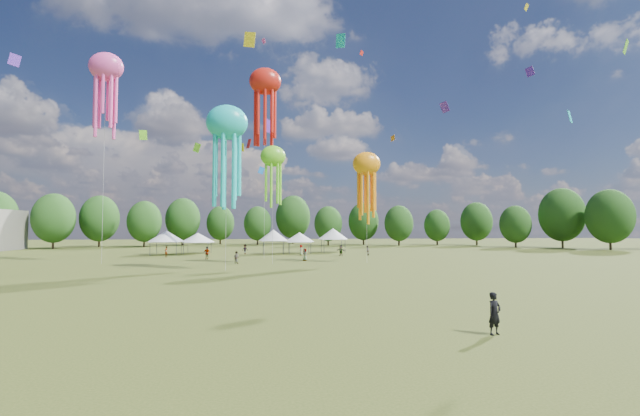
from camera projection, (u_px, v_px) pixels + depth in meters
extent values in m
plane|color=#384416|center=(317.00, 335.00, 17.48)|extent=(300.00, 300.00, 0.00)
imported|color=black|center=(495.00, 314.00, 17.62)|extent=(0.75, 0.61, 1.76)
imported|color=gray|center=(236.00, 258.00, 52.24)|extent=(0.95, 0.91, 1.54)
imported|color=gray|center=(301.00, 250.00, 68.17)|extent=(0.62, 0.88, 1.69)
imported|color=gray|center=(367.00, 251.00, 67.99)|extent=(0.85, 0.92, 1.53)
imported|color=gray|center=(245.00, 249.00, 71.21)|extent=(1.22, 0.97, 1.65)
imported|color=gray|center=(207.00, 253.00, 59.51)|extent=(1.12, 0.68, 1.78)
imported|color=gray|center=(341.00, 251.00, 66.56)|extent=(1.52, 1.38, 1.68)
imported|color=gray|center=(166.00, 252.00, 63.79)|extent=(0.56, 0.69, 1.63)
imported|color=gray|center=(305.00, 255.00, 57.08)|extent=(0.93, 0.96, 1.66)
cylinder|color=#47474C|center=(150.00, 249.00, 66.98)|extent=(0.08, 0.08, 2.10)
cylinder|color=#47474C|center=(157.00, 248.00, 70.99)|extent=(0.08, 0.08, 2.10)
cylinder|color=#47474C|center=(176.00, 249.00, 67.48)|extent=(0.08, 0.08, 2.10)
cylinder|color=#47474C|center=(181.00, 248.00, 71.48)|extent=(0.08, 0.08, 2.10)
cube|color=white|center=(166.00, 242.00, 69.28)|extent=(4.44, 4.44, 0.10)
cone|color=white|center=(166.00, 236.00, 69.33)|extent=(5.77, 5.77, 1.80)
cylinder|color=#47474C|center=(183.00, 249.00, 70.49)|extent=(0.08, 0.08, 1.88)
cylinder|color=#47474C|center=(188.00, 248.00, 74.45)|extent=(0.08, 0.08, 1.88)
cylinder|color=#47474C|center=(208.00, 249.00, 70.98)|extent=(0.08, 0.08, 1.88)
cylinder|color=#47474C|center=(211.00, 248.00, 74.95)|extent=(0.08, 0.08, 1.88)
cube|color=white|center=(198.00, 242.00, 72.76)|extent=(4.40, 4.40, 0.10)
cone|color=white|center=(198.00, 237.00, 72.80)|extent=(5.72, 5.72, 1.61)
cylinder|color=#47474C|center=(263.00, 248.00, 69.50)|extent=(0.08, 0.08, 2.18)
cylinder|color=#47474C|center=(263.00, 247.00, 72.85)|extent=(0.08, 0.08, 2.18)
cylinder|color=#47474C|center=(284.00, 248.00, 69.92)|extent=(0.08, 0.08, 2.18)
cylinder|color=#47474C|center=(283.00, 247.00, 73.27)|extent=(0.08, 0.08, 2.18)
cube|color=white|center=(273.00, 241.00, 71.44)|extent=(3.78, 3.78, 0.10)
cone|color=white|center=(273.00, 235.00, 71.48)|extent=(4.91, 4.91, 1.87)
cylinder|color=#47474C|center=(290.00, 248.00, 71.24)|extent=(0.08, 0.08, 1.92)
cylinder|color=#47474C|center=(289.00, 247.00, 74.81)|extent=(0.08, 0.08, 1.92)
cylinder|color=#47474C|center=(311.00, 248.00, 71.68)|extent=(0.08, 0.08, 1.92)
cylinder|color=#47474C|center=(309.00, 247.00, 75.25)|extent=(0.08, 0.08, 1.92)
cube|color=white|center=(299.00, 242.00, 73.29)|extent=(4.00, 4.00, 0.10)
cone|color=white|center=(299.00, 237.00, 73.33)|extent=(5.19, 5.19, 1.65)
cylinder|color=#47474C|center=(324.00, 247.00, 73.94)|extent=(0.08, 0.08, 2.30)
cylinder|color=#47474C|center=(321.00, 246.00, 77.65)|extent=(0.08, 0.08, 2.30)
cylinder|color=#47474C|center=(345.00, 246.00, 74.40)|extent=(0.08, 0.08, 2.30)
cylinder|color=#47474C|center=(341.00, 246.00, 78.11)|extent=(0.08, 0.08, 2.30)
cube|color=white|center=(333.00, 239.00, 76.08)|extent=(4.14, 4.14, 0.10)
cone|color=white|center=(333.00, 234.00, 76.13)|extent=(5.39, 5.39, 1.97)
ellipsoid|color=#17C9CB|center=(227.00, 122.00, 44.65)|extent=(4.37, 3.06, 3.71)
cylinder|color=beige|center=(226.00, 196.00, 44.28)|extent=(0.03, 0.03, 15.60)
ellipsoid|color=red|center=(265.00, 81.00, 62.07)|extent=(4.68, 3.28, 3.98)
cylinder|color=beige|center=(265.00, 169.00, 61.46)|extent=(0.03, 0.03, 25.99)
ellipsoid|color=orange|center=(366.00, 164.00, 53.88)|extent=(3.59, 2.51, 3.05)
cylinder|color=beige|center=(367.00, 213.00, 53.58)|extent=(0.03, 0.03, 12.62)
ellipsoid|color=#FF4BAB|center=(106.00, 67.00, 53.40)|extent=(4.21, 2.95, 3.58)
cylinder|color=beige|center=(104.00, 164.00, 52.82)|extent=(0.03, 0.03, 24.86)
ellipsoid|color=#76E325|center=(273.00, 156.00, 52.52)|extent=(3.12, 2.18, 2.65)
cylinder|color=beige|center=(273.00, 210.00, 52.20)|extent=(0.03, 0.03, 13.37)
cube|color=#5E28B5|center=(268.00, 126.00, 76.85)|extent=(1.49, 1.43, 2.45)
cube|color=red|center=(362.00, 53.00, 78.04)|extent=(0.86, 0.50, 1.10)
cube|color=yellow|center=(241.00, 147.00, 59.43)|extent=(0.81, 1.05, 1.31)
cube|color=#76E325|center=(626.00, 47.00, 43.35)|extent=(1.10, 0.96, 1.34)
cube|color=#FF4BAB|center=(264.00, 41.00, 79.83)|extent=(0.88, 0.40, 1.01)
cube|color=#5E28B5|center=(530.00, 72.00, 56.80)|extent=(0.93, 0.92, 1.48)
cube|color=yellow|center=(250.00, 40.00, 61.28)|extent=(1.81, 0.79, 2.35)
cube|color=#76E325|center=(197.00, 148.00, 85.60)|extent=(1.82, 0.88, 2.24)
cube|color=#17C9CB|center=(341.00, 41.00, 66.04)|extent=(1.31, 1.53, 2.29)
cube|color=#5E28B5|center=(445.00, 107.00, 80.84)|extent=(1.75, 1.52, 2.11)
cube|color=orange|center=(393.00, 138.00, 92.98)|extent=(0.73, 1.33, 1.55)
cube|color=yellow|center=(526.00, 7.00, 52.74)|extent=(0.78, 0.51, 0.84)
cube|color=#76E325|center=(143.00, 135.00, 74.73)|extent=(1.20, 1.01, 1.83)
cube|color=blue|center=(261.00, 170.00, 74.23)|extent=(1.22, 0.45, 1.45)
cube|color=#17C9CB|center=(570.00, 117.00, 53.41)|extent=(1.20, 0.93, 1.62)
cube|color=#5E28B5|center=(15.00, 60.00, 41.38)|extent=(0.94, 0.71, 1.37)
cube|color=red|center=(249.00, 144.00, 71.61)|extent=(0.95, 1.17, 1.75)
cylinder|color=#38281C|center=(53.00, 241.00, 89.28)|extent=(0.44, 0.44, 3.36)
ellipsoid|color=#214818|center=(54.00, 218.00, 89.51)|extent=(8.40, 8.40, 10.51)
cylinder|color=#38281C|center=(99.00, 240.00, 97.32)|extent=(0.44, 0.44, 3.41)
ellipsoid|color=#214818|center=(100.00, 218.00, 97.55)|extent=(8.53, 8.53, 10.66)
cylinder|color=#38281C|center=(144.00, 240.00, 98.08)|extent=(0.44, 0.44, 3.07)
ellipsoid|color=#214818|center=(144.00, 221.00, 98.29)|extent=(7.66, 7.66, 9.58)
cylinder|color=#38281C|center=(183.00, 239.00, 107.20)|extent=(0.44, 0.44, 3.43)
ellipsoid|color=#214818|center=(183.00, 219.00, 107.44)|extent=(8.58, 8.58, 10.73)
cylinder|color=#38281C|center=(220.00, 239.00, 113.84)|extent=(0.44, 0.44, 2.95)
ellipsoid|color=#214818|center=(220.00, 223.00, 114.04)|extent=(7.37, 7.37, 9.21)
cylinder|color=#38281C|center=(258.00, 239.00, 111.21)|extent=(0.44, 0.44, 2.89)
ellipsoid|color=#214818|center=(258.00, 223.00, 111.41)|extent=(7.23, 7.23, 9.04)
cylinder|color=#38281C|center=(293.00, 237.00, 116.80)|extent=(0.44, 0.44, 3.84)
ellipsoid|color=#214818|center=(293.00, 217.00, 117.06)|extent=(9.60, 9.60, 11.99)
cylinder|color=#38281C|center=(328.00, 240.00, 106.84)|extent=(0.44, 0.44, 2.84)
ellipsoid|color=#214818|center=(328.00, 224.00, 107.03)|extent=(7.11, 7.11, 8.89)
cylinder|color=#38281C|center=(364.00, 239.00, 110.62)|extent=(0.44, 0.44, 3.16)
ellipsoid|color=#214818|center=(363.00, 221.00, 110.83)|extent=(7.91, 7.91, 9.88)
cylinder|color=#38281C|center=(399.00, 240.00, 105.87)|extent=(0.44, 0.44, 2.88)
ellipsoid|color=#214818|center=(399.00, 223.00, 106.06)|extent=(7.21, 7.21, 9.01)
cylinder|color=#38281C|center=(437.00, 240.00, 109.13)|extent=(0.44, 0.44, 2.63)
ellipsoid|color=#214818|center=(437.00, 225.00, 109.31)|extent=(6.57, 6.57, 8.22)
cylinder|color=#38281C|center=(477.00, 239.00, 106.76)|extent=(0.44, 0.44, 3.13)
ellipsoid|color=#214818|center=(476.00, 221.00, 106.97)|extent=(7.81, 7.81, 9.77)
cylinder|color=#38281C|center=(516.00, 241.00, 95.32)|extent=(0.44, 0.44, 2.72)
ellipsoid|color=#214818|center=(515.00, 224.00, 95.51)|extent=(6.80, 6.80, 8.50)
cylinder|color=#38281C|center=(562.00, 239.00, 93.63)|extent=(0.44, 0.44, 3.81)
ellipsoid|color=#214818|center=(562.00, 215.00, 93.88)|extent=(9.52, 9.52, 11.90)
cylinder|color=#38281C|center=(610.00, 241.00, 85.02)|extent=(0.44, 0.44, 3.51)
ellipsoid|color=#214818|center=(610.00, 216.00, 85.25)|extent=(8.78, 8.78, 10.97)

